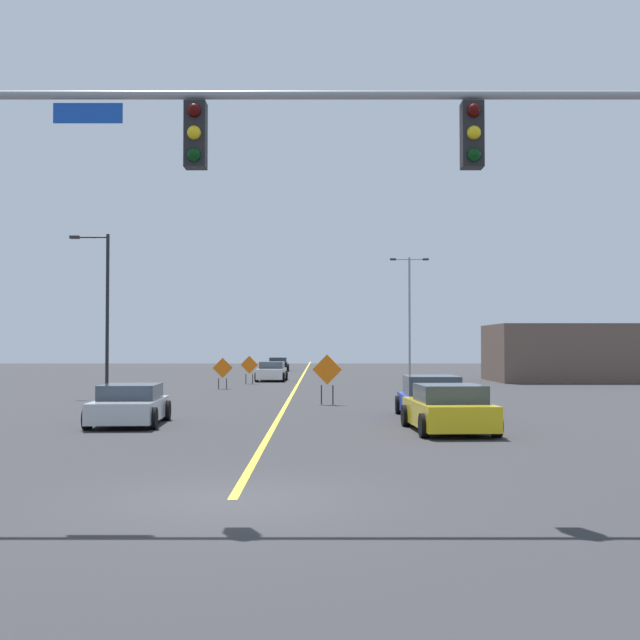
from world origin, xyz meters
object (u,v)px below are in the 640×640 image
(car_silver_approaching, at_px, (133,405))
(construction_sign_right_lane, at_px, (330,372))
(street_lamp_mid_left, at_px, (107,306))
(construction_sign_left_shoulder, at_px, (225,369))
(car_yellow_passing, at_px, (452,409))
(traffic_signal_assembly, at_px, (471,170))
(car_white_mid, at_px, (275,372))
(street_lamp_mid_right, at_px, (412,308))
(car_blue_near, at_px, (434,398))
(construction_sign_median_near, at_px, (252,366))
(car_black_far, at_px, (281,365))

(car_silver_approaching, bearing_deg, construction_sign_right_lane, 54.66)
(street_lamp_mid_left, height_order, construction_sign_left_shoulder, street_lamp_mid_left)
(car_yellow_passing, xyz_separation_m, car_silver_approaching, (-9.39, 2.07, -0.03))
(construction_sign_left_shoulder, bearing_deg, traffic_signal_assembly, -76.90)
(street_lamp_mid_left, height_order, car_white_mid, street_lamp_mid_left)
(street_lamp_mid_right, relative_size, construction_sign_left_shoulder, 5.23)
(car_blue_near, relative_size, car_silver_approaching, 0.98)
(construction_sign_left_shoulder, bearing_deg, street_lamp_mid_right, 53.54)
(car_white_mid, height_order, car_blue_near, car_blue_near)
(construction_sign_median_near, xyz_separation_m, car_silver_approaching, (-1.38, -26.78, -0.51))
(car_white_mid, bearing_deg, construction_sign_left_shoulder, -101.79)
(car_yellow_passing, xyz_separation_m, car_white_mid, (-6.85, 33.10, -0.01))
(street_lamp_mid_right, xyz_separation_m, car_yellow_passing, (-3.11, -39.26, -4.59))
(construction_sign_left_shoulder, bearing_deg, car_silver_approaching, -91.12)
(construction_sign_median_near, bearing_deg, traffic_signal_assembly, -80.22)
(car_black_far, distance_m, car_white_mid, 21.07)
(traffic_signal_assembly, relative_size, construction_sign_right_lane, 6.48)
(construction_sign_median_near, bearing_deg, car_white_mid, 74.75)
(car_silver_approaching, bearing_deg, car_black_far, 87.89)
(construction_sign_median_near, height_order, car_black_far, construction_sign_median_near)
(car_white_mid, bearing_deg, car_blue_near, -76.30)
(traffic_signal_assembly, relative_size, car_blue_near, 3.19)
(street_lamp_mid_left, xyz_separation_m, street_lamp_mid_right, (16.91, 23.18, 0.96))
(construction_sign_right_lane, bearing_deg, construction_sign_left_shoulder, 114.90)
(street_lamp_mid_right, height_order, construction_sign_left_shoulder, street_lamp_mid_right)
(car_white_mid, xyz_separation_m, car_silver_approaching, (-2.54, -31.03, -0.03))
(car_yellow_passing, bearing_deg, construction_sign_right_lane, 107.25)
(construction_sign_right_lane, bearing_deg, street_lamp_mid_left, 152.64)
(car_black_far, bearing_deg, car_silver_approaching, -92.11)
(street_lamp_mid_left, height_order, car_silver_approaching, street_lamp_mid_left)
(car_black_far, relative_size, car_silver_approaching, 1.04)
(traffic_signal_assembly, bearing_deg, street_lamp_mid_left, 115.40)
(car_yellow_passing, bearing_deg, construction_sign_left_shoulder, 111.44)
(construction_sign_median_near, distance_m, car_silver_approaching, 26.82)
(street_lamp_mid_left, xyz_separation_m, car_white_mid, (6.94, 17.03, -3.64))
(street_lamp_mid_right, bearing_deg, car_white_mid, -148.29)
(traffic_signal_assembly, xyz_separation_m, car_blue_near, (1.37, 14.88, -4.53))
(car_yellow_passing, bearing_deg, street_lamp_mid_right, 85.46)
(car_yellow_passing, distance_m, car_silver_approaching, 9.62)
(street_lamp_mid_left, xyz_separation_m, construction_sign_right_lane, (10.49, -5.43, -2.95))
(street_lamp_mid_left, xyz_separation_m, car_silver_approaching, (4.40, -14.01, -3.67))
(construction_sign_right_lane, distance_m, car_blue_near, 7.01)
(traffic_signal_assembly, height_order, car_black_far, traffic_signal_assembly)
(car_blue_near, distance_m, car_silver_approaching, 9.82)
(car_white_mid, bearing_deg, car_silver_approaching, -94.68)
(construction_sign_right_lane, distance_m, car_yellow_passing, 11.17)
(construction_sign_right_lane, bearing_deg, construction_sign_median_near, 104.49)
(traffic_signal_assembly, relative_size, car_silver_approaching, 3.13)
(construction_sign_left_shoulder, relative_size, car_yellow_passing, 0.38)
(construction_sign_median_near, distance_m, construction_sign_right_lane, 18.80)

